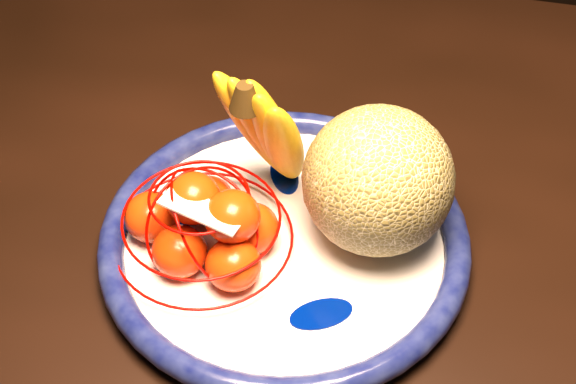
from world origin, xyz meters
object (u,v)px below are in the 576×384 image
(banana_bunch, at_px, (271,129))
(mandarin_bag, at_px, (206,225))
(dining_table, at_px, (83,246))
(cantaloupe, at_px, (378,181))
(fruit_bowl, at_px, (284,242))

(banana_bunch, height_order, mandarin_bag, banana_bunch)
(dining_table, relative_size, mandarin_bag, 7.15)
(dining_table, bearing_deg, cantaloupe, 1.56)
(fruit_bowl, distance_m, cantaloupe, 0.11)
(cantaloupe, height_order, mandarin_bag, cantaloupe)
(fruit_bowl, xyz_separation_m, mandarin_bag, (-0.06, -0.03, 0.03))
(banana_bunch, bearing_deg, mandarin_bag, -87.62)
(fruit_bowl, xyz_separation_m, cantaloupe, (0.07, 0.04, 0.07))
(dining_table, xyz_separation_m, fruit_bowl, (0.22, 0.00, 0.09))
(dining_table, xyz_separation_m, cantaloupe, (0.29, 0.04, 0.16))
(banana_bunch, distance_m, mandarin_bag, 0.10)
(mandarin_bag, bearing_deg, dining_table, 170.47)
(fruit_bowl, relative_size, banana_bunch, 2.05)
(mandarin_bag, bearing_deg, cantaloupe, 26.77)
(cantaloupe, relative_size, mandarin_bag, 0.62)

